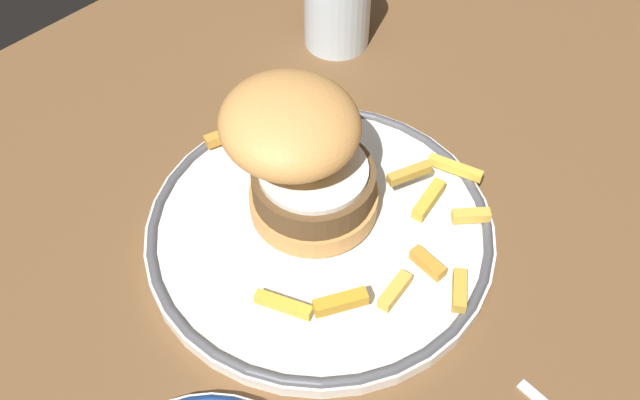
% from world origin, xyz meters
% --- Properties ---
extents(ground_plane, '(1.42, 0.86, 0.04)m').
position_xyz_m(ground_plane, '(0.00, 0.00, -0.02)').
color(ground_plane, brown).
extents(dinner_plate, '(0.27, 0.27, 0.02)m').
position_xyz_m(dinner_plate, '(0.05, 0.04, 0.01)').
color(dinner_plate, white).
rests_on(dinner_plate, ground_plane).
extents(burger, '(0.12, 0.13, 0.11)m').
position_xyz_m(burger, '(0.05, 0.07, 0.07)').
color(burger, tan).
rests_on(burger, dinner_plate).
extents(fries_pile, '(0.21, 0.26, 0.02)m').
position_xyz_m(fries_pile, '(0.08, 0.01, 0.02)').
color(fries_pile, gold).
rests_on(fries_pile, dinner_plate).
extents(water_glass, '(0.06, 0.06, 0.09)m').
position_xyz_m(water_glass, '(0.23, 0.20, 0.04)').
color(water_glass, silver).
rests_on(water_glass, ground_plane).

